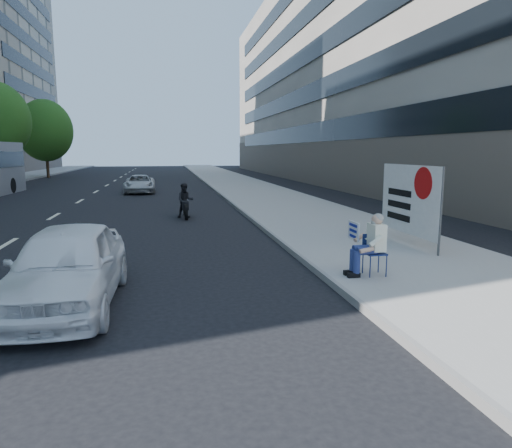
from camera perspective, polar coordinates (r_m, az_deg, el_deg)
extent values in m
plane|color=black|center=(7.11, 4.56, -13.48)|extent=(160.00, 160.00, 0.00)
cube|color=gray|center=(27.07, 1.30, 3.49)|extent=(5.00, 120.00, 0.15)
cube|color=gray|center=(43.29, 15.61, 18.46)|extent=(14.00, 70.00, 20.00)
cylinder|color=#382616|center=(51.72, -24.61, 6.72)|extent=(0.30, 0.30, 2.62)
ellipsoid|color=#245416|center=(51.74, -24.86, 10.56)|extent=(5.40, 5.40, 6.21)
cylinder|color=#111D4D|center=(9.67, 14.08, -5.24)|extent=(0.02, 0.02, 0.45)
cylinder|color=#111D4D|center=(9.83, 15.99, -5.10)|extent=(0.02, 0.02, 0.45)
cylinder|color=#111D4D|center=(9.99, 13.20, -4.76)|extent=(0.02, 0.02, 0.45)
cylinder|color=#111D4D|center=(10.14, 15.06, -4.62)|extent=(0.02, 0.02, 0.45)
cube|color=#111D4D|center=(9.85, 14.64, -3.57)|extent=(0.40, 0.40, 0.03)
cube|color=#111D4D|center=(9.98, 14.21, -2.30)|extent=(0.40, 0.02, 0.40)
cylinder|color=navy|center=(9.65, 13.74, -3.28)|extent=(0.44, 0.17, 0.17)
cylinder|color=navy|center=(9.61, 12.49, -4.69)|extent=(0.14, 0.14, 0.46)
cube|color=black|center=(9.66, 12.11, -6.27)|extent=(0.26, 0.11, 0.10)
cylinder|color=navy|center=(9.83, 13.25, -3.04)|extent=(0.44, 0.17, 0.17)
cylinder|color=navy|center=(9.79, 12.02, -4.42)|extent=(0.14, 0.14, 0.46)
cube|color=black|center=(9.83, 11.65, -5.97)|extent=(0.26, 0.11, 0.10)
cube|color=#EDEBCD|center=(9.79, 14.82, -1.59)|extent=(0.26, 0.42, 0.56)
sphere|color=tan|center=(9.73, 14.91, 0.55)|extent=(0.23, 0.23, 0.23)
ellipsoid|color=gray|center=(9.74, 15.03, 0.73)|extent=(0.22, 0.24, 0.19)
ellipsoid|color=gray|center=(9.71, 14.47, 0.13)|extent=(0.10, 0.14, 0.13)
cylinder|color=#EDEBCD|center=(9.53, 14.80, -2.06)|extent=(0.30, 0.10, 0.25)
cylinder|color=tan|center=(9.48, 13.66, -3.18)|extent=(0.29, 0.09, 0.14)
cylinder|color=#EDEBCD|center=(9.99, 13.82, -1.23)|extent=(0.26, 0.20, 0.32)
cylinder|color=tan|center=(10.08, 12.79, -1.68)|extent=(0.30, 0.21, 0.18)
cube|color=white|center=(10.16, 12.12, -0.82)|extent=(0.03, 0.55, 0.40)
cylinder|color=#4C4C4C|center=(12.08, 22.11, 1.42)|extent=(0.06, 0.06, 2.20)
cylinder|color=#4C4C4C|center=(14.66, 15.72, 2.99)|extent=(0.06, 0.06, 2.20)
cube|color=silver|center=(13.32, 18.56, 2.92)|extent=(0.04, 3.00, 1.90)
cylinder|color=#A50C0C|center=(12.67, 20.14, 4.81)|extent=(0.01, 0.84, 0.84)
cube|color=black|center=(13.73, 17.48, 3.77)|extent=(0.01, 1.30, 0.18)
cube|color=black|center=(13.77, 17.41, 2.32)|extent=(0.01, 1.30, 0.18)
cube|color=black|center=(13.81, 17.34, 0.88)|extent=(0.01, 1.30, 0.18)
imported|color=white|center=(8.73, -22.50, -4.83)|extent=(1.82, 4.32, 1.46)
imported|color=beige|center=(31.14, -14.33, 4.88)|extent=(2.02, 4.24, 1.17)
cylinder|color=black|center=(18.45, -8.73, 1.51)|extent=(0.12, 0.64, 0.64)
cylinder|color=black|center=(19.83, -8.91, 2.03)|extent=(0.12, 0.64, 0.64)
cube|color=black|center=(19.11, -8.84, 2.46)|extent=(0.25, 1.20, 0.35)
imported|color=black|center=(19.00, -8.84, 2.91)|extent=(0.69, 0.54, 1.42)
cylinder|color=black|center=(33.90, -28.25, 4.26)|extent=(0.28, 1.01, 1.00)
cylinder|color=black|center=(35.34, -27.55, 4.47)|extent=(0.28, 1.01, 1.00)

